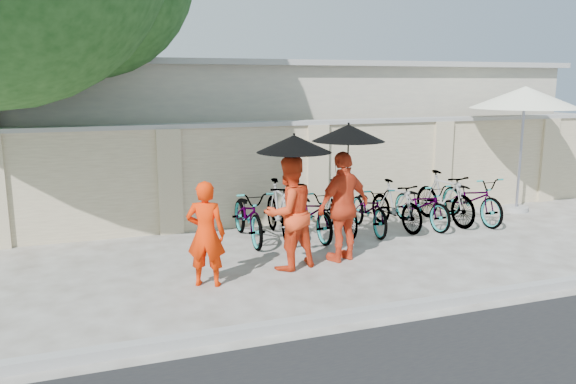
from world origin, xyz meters
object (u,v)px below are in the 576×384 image
object	(u,v)px
monk_center	(289,213)
monk_right	(344,207)
monk_left	(206,234)
patio_umbrella	(525,99)

from	to	relation	value
monk_center	monk_right	bearing A→B (deg)	168.63
monk_center	monk_right	size ratio (longest dim) A/B	0.99
monk_left	monk_center	world-z (taller)	monk_center
monk_center	monk_right	xyz separation A→B (m)	(0.96, 0.09, 0.01)
monk_right	patio_umbrella	xyz separation A→B (m)	(5.17, 1.90, 1.60)
monk_left	patio_umbrella	size ratio (longest dim) A/B	0.52
monk_center	monk_left	bearing A→B (deg)	-3.31
monk_right	patio_umbrella	bearing A→B (deg)	-179.32
monk_right	patio_umbrella	world-z (taller)	patio_umbrella
monk_left	monk_right	bearing A→B (deg)	-146.40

